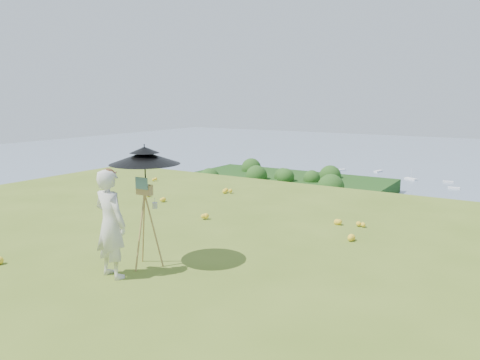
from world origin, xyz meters
The scene contains 11 objects.
ground centered at (0.00, 0.00, 0.00)m, with size 14.00×14.00×0.00m, color #5B7421.
shoreline_tier centered at (0.00, 75.00, -36.00)m, with size 170.00×28.00×8.00m, color #74695D.
peninsula centered at (-75.00, 155.00, -29.00)m, with size 90.00×60.00×12.00m, color #113A10, non-canonical shape.
slope_trees centered at (0.00, 35.00, -15.00)m, with size 110.00×50.00×6.00m, color #1C4815, non-canonical shape.
harbor_town centered at (0.00, 75.00, -29.50)m, with size 110.00×22.00×5.00m, color silver, non-canonical shape.
moored_boats centered at (-12.50, 161.00, -33.65)m, with size 140.00×140.00×0.70m, color white, non-canonical shape.
wildflowers centered at (0.00, 0.25, 0.06)m, with size 10.00×10.50×0.12m, color yellow, non-canonical shape.
painter centered at (1.71, -1.67, 0.83)m, with size 0.60×0.40×1.65m, color beige.
field_easel centered at (1.85, -1.07, 0.73)m, with size 0.56×0.56×1.46m, color #AD8A48, non-canonical shape.
sun_umbrella centered at (1.85, -1.04, 1.59)m, with size 1.10×1.10×0.77m, color black, non-canonical shape.
painter_cap centered at (1.71, -1.67, 1.61)m, with size 0.20×0.24×0.10m, color #C96E76, non-canonical shape.
Camera 1 is at (6.92, -6.37, 2.69)m, focal length 35.00 mm.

